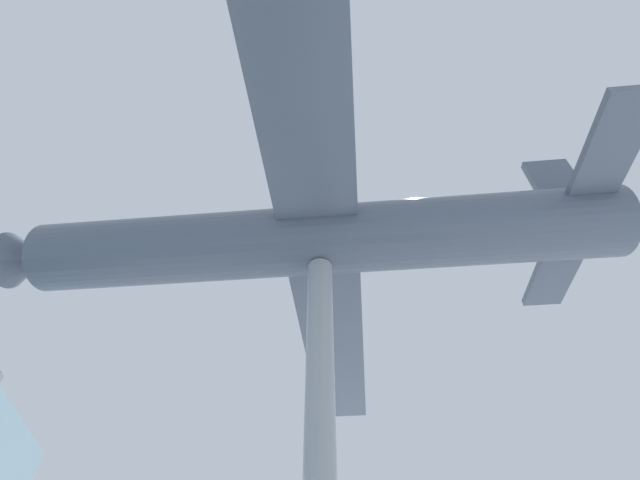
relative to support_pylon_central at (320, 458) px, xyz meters
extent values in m
cylinder|color=#999EA3|center=(0.00, 0.00, 0.00)|extent=(0.52, 0.52, 7.94)
cylinder|color=#4C5666|center=(0.00, 0.00, 4.79)|extent=(5.83, 13.26, 1.64)
cube|color=#4C5666|center=(0.00, 0.00, 4.79)|extent=(19.24, 7.99, 0.18)
cube|color=#4C5666|center=(-1.88, -5.61, 4.91)|extent=(6.29, 2.95, 0.18)
cube|color=#4C5666|center=(-1.88, -5.61, 6.03)|extent=(0.52, 1.10, 2.16)
cone|color=#4C5666|center=(2.29, 6.83, 4.79)|extent=(1.63, 1.36, 1.39)
sphere|color=black|center=(2.50, 7.46, 4.79)|extent=(0.44, 0.44, 0.44)
camera|label=1|loc=(-6.91, 1.63, -2.27)|focal=24.00mm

